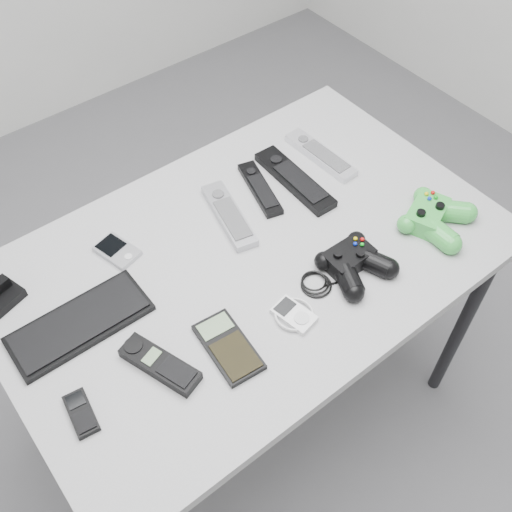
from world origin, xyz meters
TOP-DOWN VIEW (x-y plane):
  - floor at (0.00, 0.00)m, footprint 3.50×3.50m
  - desk at (-0.05, -0.04)m, footprint 1.15×0.74m
  - pda_keyboard at (-0.45, 0.03)m, footprint 0.29×0.12m
  - pda at (-0.29, 0.15)m, footprint 0.09×0.11m
  - remote_silver_a at (-0.02, 0.08)m, footprint 0.10×0.22m
  - remote_black_a at (0.09, 0.11)m, footprint 0.09×0.20m
  - remote_black_b at (0.18, 0.08)m, footprint 0.07×0.26m
  - remote_silver_b at (0.29, 0.11)m, footprint 0.06×0.22m
  - mobile_phone at (-0.54, -0.15)m, footprint 0.05×0.10m
  - cordless_handset at (-0.37, -0.15)m, footprint 0.11×0.18m
  - calculator at (-0.24, -0.20)m, footprint 0.10×0.17m
  - mp3_player at (-0.08, -0.23)m, footprint 0.10×0.10m
  - controller_black at (0.10, -0.21)m, footprint 0.26×0.16m
  - controller_green at (0.34, -0.23)m, footprint 0.21×0.22m

SIDE VIEW (x-z plane):
  - floor at x=0.00m, z-range 0.00..0.00m
  - desk at x=-0.05m, z-range 0.32..1.09m
  - pda at x=-0.29m, z-range 0.77..0.79m
  - mobile_phone at x=-0.54m, z-range 0.77..0.79m
  - mp3_player at x=-0.08m, z-range 0.77..0.79m
  - calculator at x=-0.24m, z-range 0.77..0.79m
  - pda_keyboard at x=-0.45m, z-range 0.77..0.79m
  - remote_black_a at x=0.09m, z-range 0.77..0.79m
  - remote_silver_b at x=0.29m, z-range 0.77..0.79m
  - remote_silver_a at x=-0.02m, z-range 0.77..0.79m
  - remote_black_b at x=0.18m, z-range 0.77..0.79m
  - cordless_handset at x=-0.37m, z-range 0.77..0.80m
  - controller_black at x=0.10m, z-range 0.77..0.82m
  - controller_green at x=0.34m, z-range 0.77..0.82m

